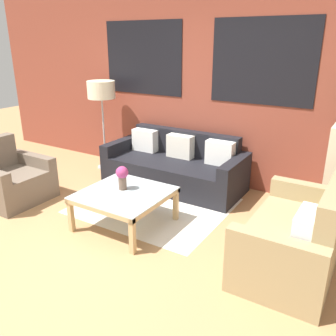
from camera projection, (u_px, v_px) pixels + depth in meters
ground_plane at (89, 247)px, 3.78m from camera, size 16.00×16.00×0.00m
wall_back_brick at (198, 87)px, 5.25m from camera, size 8.40×0.09×2.80m
rug at (154, 205)px, 4.71m from camera, size 1.88×1.61×0.00m
couch_dark at (175, 167)px, 5.29m from camera, size 2.07×0.88×0.78m
settee_vintage at (297, 238)px, 3.35m from camera, size 0.80×1.42×0.92m
armchair_corner at (12, 180)px, 4.81m from camera, size 0.80×0.84×0.84m
coffee_table at (124, 197)px, 4.10m from camera, size 0.94×0.94×0.42m
floor_lamp at (101, 93)px, 5.70m from camera, size 0.44×0.44×1.46m
flower_vase at (122, 176)px, 4.11m from camera, size 0.15×0.15×0.28m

